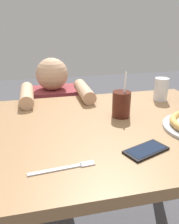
# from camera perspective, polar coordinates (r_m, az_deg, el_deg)

# --- Properties ---
(dining_table) EXTENTS (1.28, 0.84, 0.75)m
(dining_table) POSITION_cam_1_polar(r_m,az_deg,el_deg) (1.04, 0.28, -9.07)
(dining_table) COLOR #936D47
(dining_table) RESTS_ON ground
(drink_cup_colored) EXTENTS (0.08, 0.08, 0.20)m
(drink_cup_colored) POSITION_cam_1_polar(r_m,az_deg,el_deg) (1.08, 7.54, 1.86)
(drink_cup_colored) COLOR #4C1E14
(drink_cup_colored) RESTS_ON dining_table
(water_cup_clear) EXTENTS (0.07, 0.07, 0.12)m
(water_cup_clear) POSITION_cam_1_polar(r_m,az_deg,el_deg) (1.34, 16.56, 5.27)
(water_cup_clear) COLOR silver
(water_cup_clear) RESTS_ON dining_table
(fork) EXTENTS (0.20, 0.04, 0.00)m
(fork) POSITION_cam_1_polar(r_m,az_deg,el_deg) (0.74, -5.66, -12.99)
(fork) COLOR silver
(fork) RESTS_ON dining_table
(cell_phone) EXTENTS (0.17, 0.12, 0.01)m
(cell_phone) POSITION_cam_1_polar(r_m,az_deg,el_deg) (0.84, 13.20, -8.78)
(cell_phone) COLOR black
(cell_phone) RESTS_ON dining_table
(diner_seated) EXTENTS (0.38, 0.51, 0.94)m
(diner_seated) POSITION_cam_1_polar(r_m,az_deg,el_deg) (1.65, -8.06, -4.69)
(diner_seated) COLOR #333847
(diner_seated) RESTS_ON ground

